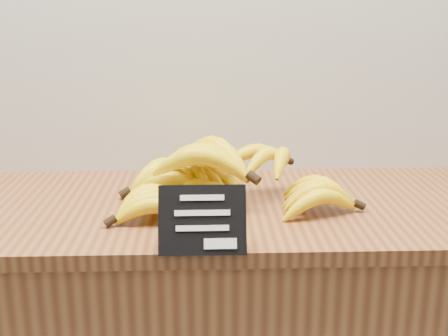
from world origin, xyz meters
TOP-DOWN VIEW (x-y plane):
  - counter_top at (-0.04, 2.75)m, footprint 1.50×0.54m
  - chalkboard_sign at (-0.09, 2.49)m, footprint 0.15×0.05m
  - banana_pile at (-0.07, 2.75)m, footprint 0.52×0.36m

SIDE VIEW (x-z plane):
  - counter_top at x=-0.04m, z-range 0.90..0.93m
  - banana_pile at x=-0.07m, z-range 0.91..1.05m
  - chalkboard_sign at x=-0.09m, z-range 0.93..1.04m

